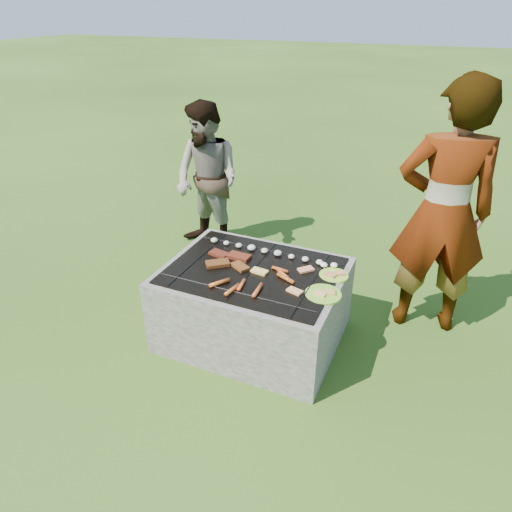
# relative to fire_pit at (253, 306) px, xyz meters

# --- Properties ---
(lawn) EXTENTS (60.00, 60.00, 0.00)m
(lawn) POSITION_rel_fire_pit_xyz_m (0.00, 0.00, -0.28)
(lawn) COLOR #264611
(lawn) RESTS_ON ground
(fire_pit) EXTENTS (1.30, 1.00, 0.62)m
(fire_pit) POSITION_rel_fire_pit_xyz_m (0.00, 0.00, 0.00)
(fire_pit) COLOR #A49B92
(fire_pit) RESTS_ON ground
(mushrooms) EXTENTS (1.05, 0.08, 0.04)m
(mushrooms) POSITION_rel_fire_pit_xyz_m (0.05, 0.27, 0.35)
(mushrooms) COLOR beige
(mushrooms) RESTS_ON fire_pit
(pork_slabs) EXTENTS (0.39, 0.30, 0.03)m
(pork_slabs) POSITION_rel_fire_pit_xyz_m (-0.22, 0.04, 0.34)
(pork_slabs) COLOR maroon
(pork_slabs) RESTS_ON fire_pit
(sausages) EXTENTS (0.53, 0.48, 0.03)m
(sausages) POSITION_rel_fire_pit_xyz_m (0.09, -0.17, 0.34)
(sausages) COLOR #D15D22
(sausages) RESTS_ON fire_pit
(bread_on_grate) EXTENTS (0.44, 0.41, 0.02)m
(bread_on_grate) POSITION_rel_fire_pit_xyz_m (0.24, -0.00, 0.34)
(bread_on_grate) COLOR #F4E07C
(bread_on_grate) RESTS_ON fire_pit
(plate_far) EXTENTS (0.23, 0.23, 0.03)m
(plate_far) POSITION_rel_fire_pit_xyz_m (0.56, 0.16, 0.33)
(plate_far) COLOR yellow
(plate_far) RESTS_ON fire_pit
(plate_near) EXTENTS (0.26, 0.26, 0.03)m
(plate_near) POSITION_rel_fire_pit_xyz_m (0.56, -0.10, 0.33)
(plate_near) COLOR #C1DE35
(plate_near) RESTS_ON fire_pit
(cook) EXTENTS (0.80, 0.62, 1.95)m
(cook) POSITION_rel_fire_pit_xyz_m (1.19, 0.73, 0.69)
(cook) COLOR gray
(cook) RESTS_ON ground
(bystander) EXTENTS (0.88, 0.76, 1.53)m
(bystander) POSITION_rel_fire_pit_xyz_m (-1.03, 1.19, 0.48)
(bystander) COLOR gray
(bystander) RESTS_ON ground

